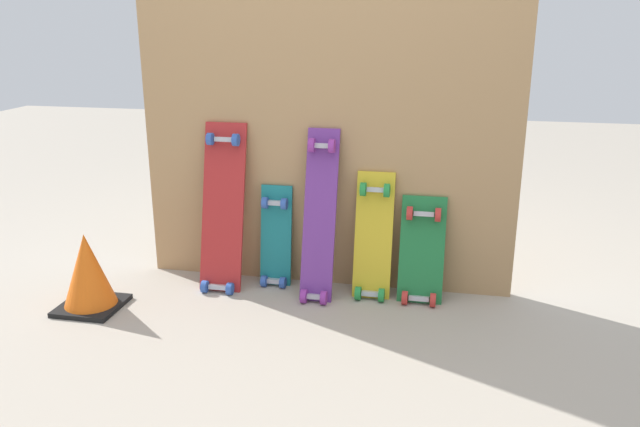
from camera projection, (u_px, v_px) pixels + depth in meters
name	position (u px, v px, depth m)	size (l,w,h in m)	color
ground_plane	(323.00, 286.00, 3.42)	(12.00, 12.00, 0.00)	#A89E8E
plywood_wall_panel	(326.00, 106.00, 3.20)	(1.94, 0.04, 1.89)	tan
skateboard_red	(223.00, 214.00, 3.32)	(0.22, 0.29, 0.92)	#B22626
skateboard_teal	(276.00, 242.00, 3.39)	(0.17, 0.15, 0.60)	#197A7F
skateboard_purple	(319.00, 221.00, 3.21)	(0.16, 0.31, 0.91)	#6B338C
skateboard_yellow	(373.00, 242.00, 3.24)	(0.19, 0.22, 0.70)	gold
skateboard_green	(421.00, 256.00, 3.20)	(0.22, 0.23, 0.58)	#1E7238
traffic_cone	(88.00, 272.00, 3.10)	(0.29, 0.29, 0.39)	black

